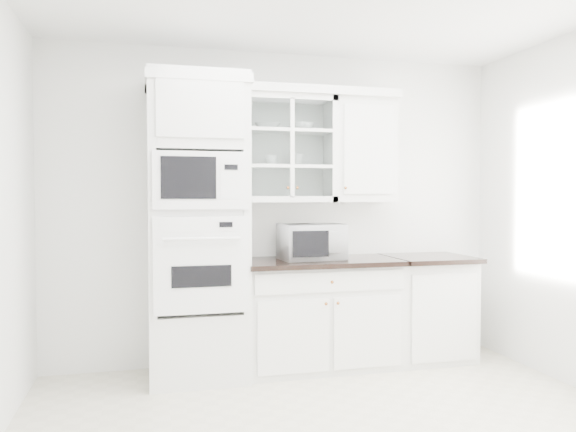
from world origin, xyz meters
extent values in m
cube|color=white|center=(0.00, 1.74, 1.35)|extent=(4.00, 0.02, 2.70)
cube|color=white|center=(-0.75, 1.43, 1.20)|extent=(0.76, 0.65, 2.40)
cube|color=white|center=(-0.75, 1.09, 0.94)|extent=(0.70, 0.03, 0.72)
cube|color=black|center=(-0.75, 1.07, 0.86)|extent=(0.44, 0.01, 0.16)
cube|color=white|center=(-0.75, 1.09, 1.56)|extent=(0.70, 0.03, 0.43)
cube|color=black|center=(-0.84, 1.07, 1.58)|extent=(0.40, 0.01, 0.31)
cube|color=white|center=(0.28, 1.45, 0.44)|extent=(1.30, 0.60, 0.88)
cube|color=black|center=(0.28, 1.42, 0.90)|extent=(1.32, 0.67, 0.04)
cube|color=white|center=(1.28, 1.45, 0.44)|extent=(0.70, 0.60, 0.88)
cube|color=black|center=(1.28, 1.42, 0.90)|extent=(0.72, 0.67, 0.04)
cube|color=white|center=(0.03, 1.58, 1.85)|extent=(0.80, 0.33, 0.90)
cube|color=white|center=(0.03, 1.58, 1.70)|extent=(0.74, 0.29, 0.02)
cube|color=white|center=(0.03, 1.58, 2.00)|extent=(0.74, 0.29, 0.02)
cube|color=white|center=(0.71, 1.58, 1.85)|extent=(0.55, 0.33, 0.90)
cube|color=white|center=(-0.07, 1.56, 2.33)|extent=(2.14, 0.38, 0.07)
imported|color=white|center=(0.20, 1.44, 1.07)|extent=(0.54, 0.46, 0.30)
imported|color=white|center=(-0.15, 1.57, 2.04)|extent=(0.26, 0.26, 0.05)
imported|color=white|center=(0.15, 1.57, 2.04)|extent=(0.23, 0.23, 0.06)
imported|color=white|center=(-0.11, 1.57, 1.75)|extent=(0.13, 0.13, 0.09)
imported|color=white|center=(0.12, 1.59, 1.76)|extent=(0.14, 0.14, 0.10)
camera|label=1|loc=(-1.15, -3.06, 1.45)|focal=35.00mm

